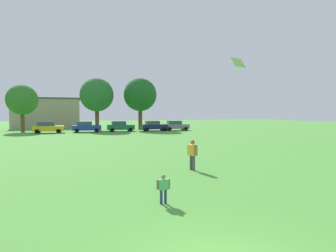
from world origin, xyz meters
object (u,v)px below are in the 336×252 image
Objects in this scene: kite at (238,64)px; parked_car_gray_4 at (176,126)px; child_kite_flyer at (163,186)px; tree_left at (22,100)px; adult_bystander at (192,152)px; parked_car_yellow_0 at (48,127)px; tree_right at (97,95)px; tree_far_right at (140,95)px; parked_car_navy_3 at (154,126)px; parked_car_green_2 at (120,126)px; parked_car_blue_1 at (86,127)px.

kite reaches higher than parked_car_gray_4.
tree_left is at bearing 109.47° from child_kite_flyer.
adult_bystander is 0.37× the size of parked_car_yellow_0.
tree_right is (11.71, 0.87, 1.05)m from tree_left.
parked_car_gray_4 is at bearing -31.23° from adult_bystander.
tree_far_right reaches higher than tree_right.
tree_right is (-6.57, 36.35, 0.31)m from kite.
parked_car_gray_4 is 0.47× the size of tree_right.
adult_bystander is 32.38m from parked_car_navy_3.
tree_right is (-9.01, 5.31, 5.30)m from parked_car_navy_3.
child_kite_flyer is at bearing -73.51° from tree_left.
tree_far_right is at bearing -4.34° from tree_right.
parked_car_yellow_0 is at bearing -178.53° from parked_car_gray_4.
parked_car_green_2 is 0.57× the size of tree_left.
parked_car_green_2 reaches higher than child_kite_flyer.
kite reaches higher than parked_car_green_2.
tree_far_right is (-5.33, 4.50, 5.42)m from parked_car_gray_4.
tree_right is at bearing 158.55° from parked_car_gray_4.
tree_right is (7.38, 5.60, 5.30)m from parked_car_yellow_0.
parked_car_gray_4 is 25.36m from tree_left.
kite is (6.08, 5.72, 5.26)m from child_kite_flyer.
tree_far_right is at bearing 83.24° from child_kite_flyer.
tree_far_right is at bearing 106.57° from parked_car_navy_3.
tree_far_right reaches higher than adult_bystander.
parked_car_yellow_0 is at bearing -177.47° from parked_car_green_2.
parked_car_gray_4 is (6.36, 31.27, -4.99)m from kite.
parked_car_yellow_0 is at bearing -178.98° from parked_car_navy_3.
parked_car_gray_4 is at bearing -9.69° from tree_left.
parked_car_green_2 and parked_car_gray_4 have the same top height.
parked_car_green_2 is 1.00× the size of parked_car_navy_3.
tree_right is at bearing 4.25° from tree_left.
parked_car_blue_1 is at bearing 96.64° from child_kite_flyer.
parked_car_green_2 is at bearing -15.68° from tree_left.
tree_right is at bearing 123.91° from parked_car_green_2.
tree_far_right is at bearing 139.81° from parked_car_gray_4.
parked_car_gray_4 is 8.84m from tree_far_right.
kite is 0.24× the size of parked_car_yellow_0.
adult_bystander is 0.37× the size of parked_car_green_2.
parked_car_gray_4 is at bearing 0.26° from parked_car_green_2.
child_kite_flyer is at bearing -86.33° from parked_car_blue_1.
tree_left reaches higher than child_kite_flyer.
parked_car_blue_1 is 11.60m from tree_left.
kite is at bearing -94.50° from parked_car_navy_3.
tree_left is (-20.72, 4.44, 4.25)m from parked_car_navy_3.
parked_car_gray_4 is at bearing 3.36° from parked_car_navy_3.
parked_car_yellow_0 is at bearing -142.80° from tree_right.
parked_car_gray_4 is (9.49, 0.04, 0.00)m from parked_car_green_2.
tree_left reaches higher than kite.
parked_car_blue_1 is at bearing -178.17° from parked_car_green_2.
kite reaches higher than parked_car_navy_3.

